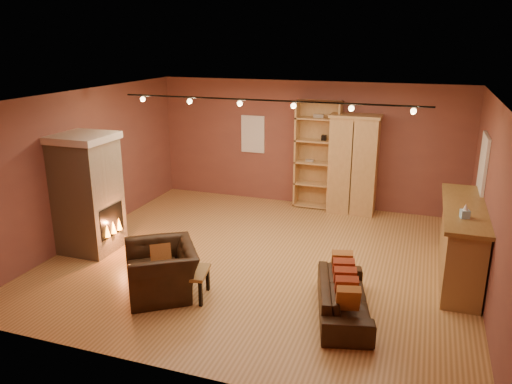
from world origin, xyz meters
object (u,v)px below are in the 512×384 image
at_px(bar_counter, 461,242).
at_px(loveseat, 344,291).
at_px(armoire, 353,164).
at_px(fireplace, 88,193).
at_px(coffee_table, 188,274).
at_px(armchair, 161,262).
at_px(bookcase, 318,154).

xyz_separation_m(bar_counter, loveseat, (-1.55, -1.75, -0.25)).
xyz_separation_m(armoire, loveseat, (0.56, -4.34, -0.73)).
distance_m(fireplace, armoire, 5.46).
height_order(armoire, coffee_table, armoire).
height_order(bar_counter, armchair, bar_counter).
bearing_deg(bar_counter, loveseat, -131.58).
distance_m(bar_counter, loveseat, 2.35).
height_order(armchair, coffee_table, armchair).
distance_m(loveseat, coffee_table, 2.26).
xyz_separation_m(bookcase, bar_counter, (2.93, -2.73, -0.61)).
distance_m(bookcase, armchair, 4.99).
height_order(fireplace, armchair, fireplace).
relative_size(armchair, coffee_table, 2.02).
distance_m(fireplace, armchair, 2.32).
bearing_deg(fireplace, bookcase, 48.33).
distance_m(armoire, coffee_table, 4.95).
bearing_deg(armoire, coffee_table, -110.08).
bearing_deg(fireplace, loveseat, -9.21).
bearing_deg(bar_counter, armoire, 129.28).
bearing_deg(bar_counter, fireplace, -170.99).
relative_size(armoire, loveseat, 1.22).
relative_size(fireplace, bookcase, 0.88).
xyz_separation_m(fireplace, bar_counter, (6.24, 0.99, -0.45)).
relative_size(fireplace, loveseat, 1.19).
bearing_deg(fireplace, coffee_table, -22.83).
bearing_deg(bar_counter, coffee_table, -152.03).
height_order(fireplace, bookcase, bookcase).
bearing_deg(loveseat, bar_counter, -55.29).
xyz_separation_m(fireplace, coffee_table, (2.44, -1.03, -0.69)).
bearing_deg(armoire, armchair, -114.69).
relative_size(armoire, armchair, 1.59).
relative_size(bookcase, loveseat, 1.35).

